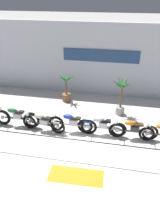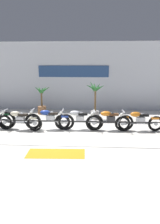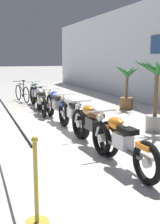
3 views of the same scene
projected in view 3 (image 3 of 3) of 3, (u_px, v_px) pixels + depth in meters
The scene contains 11 objects.
ground_plane at pixel (40, 128), 7.75m from camera, with size 120.00×120.00×0.00m, color silver.
motorcycle_green_0 at pixel (37, 95), 10.96m from camera, with size 2.25×0.62×0.98m.
motorcycle_cream_1 at pixel (41, 100), 9.66m from camera, with size 2.08×0.62×0.92m.
motorcycle_blue_2 at pixel (56, 106), 8.52m from camera, with size 2.24×0.62×0.95m.
motorcycle_silver_3 at pixel (72, 114), 7.33m from camera, with size 2.19×0.62×0.93m.
motorcycle_orange_4 at pixel (92, 125), 6.06m from camera, with size 2.12×0.62×0.93m.
motorcycle_orange_5 at pixel (121, 142), 4.88m from camera, with size 2.14×0.62×0.92m.
bicycle at pixel (22, 93), 12.44m from camera, with size 1.70×0.50×0.96m.
potted_palm_left_of_row at pixel (156, 90), 7.25m from camera, with size 1.07×1.08×2.03m.
potted_palm_right_of_row at pixel (127, 89), 10.47m from camera, with size 0.98×1.01×1.72m.
stanchion_mid_left at pixel (36, 195), 3.20m from camera, with size 0.28×0.28×1.05m.
Camera 3 is at (7.44, -1.62, 1.90)m, focal length 45.00 mm.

